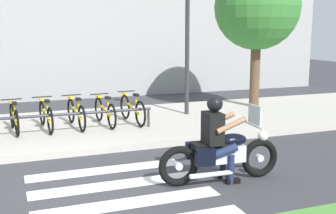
{
  "coord_description": "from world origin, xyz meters",
  "views": [
    {
      "loc": [
        -0.76,
        -6.52,
        2.5
      ],
      "look_at": [
        2.51,
        2.08,
        0.84
      ],
      "focal_mm": 45.62,
      "sensor_mm": 36.0,
      "label": 1
    }
  ],
  "objects_px": {
    "rider": "(217,133)",
    "street_lamp": "(187,36)",
    "bicycle_3": "(14,118)",
    "bicycle_4": "(46,115)",
    "bicycle_7": "(132,109)",
    "tree_near_rack": "(257,8)",
    "bicycle_5": "(76,113)",
    "bicycle_6": "(105,111)",
    "bike_rack": "(31,118)",
    "motorcycle": "(221,154)"
  },
  "relations": [
    {
      "from": "bicycle_3",
      "to": "bicycle_5",
      "type": "relative_size",
      "value": 0.92
    },
    {
      "from": "bicycle_6",
      "to": "bike_rack",
      "type": "relative_size",
      "value": 0.3
    },
    {
      "from": "bicycle_3",
      "to": "street_lamp",
      "type": "xyz_separation_m",
      "value": [
        4.63,
        0.6,
        1.85
      ]
    },
    {
      "from": "rider",
      "to": "street_lamp",
      "type": "distance_m",
      "value": 5.33
    },
    {
      "from": "motorcycle",
      "to": "bicycle_4",
      "type": "xyz_separation_m",
      "value": [
        -2.44,
        4.27,
        0.03
      ]
    },
    {
      "from": "bicycle_3",
      "to": "bicycle_4",
      "type": "relative_size",
      "value": 0.93
    },
    {
      "from": "tree_near_rack",
      "to": "bicycle_7",
      "type": "bearing_deg",
      "value": -166.66
    },
    {
      "from": "motorcycle",
      "to": "bicycle_7",
      "type": "bearing_deg",
      "value": 93.97
    },
    {
      "from": "bike_rack",
      "to": "tree_near_rack",
      "type": "xyz_separation_m",
      "value": [
        6.73,
        1.56,
        2.59
      ]
    },
    {
      "from": "bicycle_7",
      "to": "bicycle_5",
      "type": "bearing_deg",
      "value": 179.98
    },
    {
      "from": "rider",
      "to": "bike_rack",
      "type": "height_order",
      "value": "rider"
    },
    {
      "from": "bicycle_4",
      "to": "bike_rack",
      "type": "xyz_separation_m",
      "value": [
        -0.36,
        -0.55,
        0.08
      ]
    },
    {
      "from": "bike_rack",
      "to": "tree_near_rack",
      "type": "distance_m",
      "value": 7.38
    },
    {
      "from": "rider",
      "to": "bicycle_4",
      "type": "distance_m",
      "value": 4.88
    },
    {
      "from": "bike_rack",
      "to": "bicycle_6",
      "type": "bearing_deg",
      "value": 17.29
    },
    {
      "from": "rider",
      "to": "bicycle_4",
      "type": "relative_size",
      "value": 0.86
    },
    {
      "from": "rider",
      "to": "bicycle_4",
      "type": "bearing_deg",
      "value": 118.96
    },
    {
      "from": "rider",
      "to": "bicycle_6",
      "type": "relative_size",
      "value": 0.86
    },
    {
      "from": "bicycle_7",
      "to": "street_lamp",
      "type": "xyz_separation_m",
      "value": [
        1.78,
        0.61,
        1.83
      ]
    },
    {
      "from": "bicycle_6",
      "to": "motorcycle",
      "type": "bearing_deg",
      "value": -76.7
    },
    {
      "from": "rider",
      "to": "street_lamp",
      "type": "bearing_deg",
      "value": 72.28
    },
    {
      "from": "rider",
      "to": "bike_rack",
      "type": "distance_m",
      "value": 4.6
    },
    {
      "from": "motorcycle",
      "to": "tree_near_rack",
      "type": "distance_m",
      "value": 7.12
    },
    {
      "from": "bicycle_6",
      "to": "tree_near_rack",
      "type": "height_order",
      "value": "tree_near_rack"
    },
    {
      "from": "bicycle_3",
      "to": "bike_rack",
      "type": "distance_m",
      "value": 0.66
    },
    {
      "from": "bicycle_3",
      "to": "street_lamp",
      "type": "distance_m",
      "value": 5.02
    },
    {
      "from": "bicycle_6",
      "to": "street_lamp",
      "type": "height_order",
      "value": "street_lamp"
    },
    {
      "from": "motorcycle",
      "to": "street_lamp",
      "type": "distance_m",
      "value": 5.43
    },
    {
      "from": "bicycle_5",
      "to": "motorcycle",
      "type": "bearing_deg",
      "value": -68.03
    },
    {
      "from": "bicycle_5",
      "to": "bicycle_6",
      "type": "relative_size",
      "value": 1.02
    },
    {
      "from": "bicycle_3",
      "to": "tree_near_rack",
      "type": "bearing_deg",
      "value": 8.07
    },
    {
      "from": "motorcycle",
      "to": "tree_near_rack",
      "type": "relative_size",
      "value": 0.48
    },
    {
      "from": "bike_rack",
      "to": "bicycle_5",
      "type": "bearing_deg",
      "value": 27.41
    },
    {
      "from": "bicycle_7",
      "to": "street_lamp",
      "type": "distance_m",
      "value": 2.62
    },
    {
      "from": "bicycle_3",
      "to": "bicycle_7",
      "type": "height_order",
      "value": "bicycle_7"
    },
    {
      "from": "rider",
      "to": "bicycle_6",
      "type": "distance_m",
      "value": 4.38
    },
    {
      "from": "motorcycle",
      "to": "tree_near_rack",
      "type": "height_order",
      "value": "tree_near_rack"
    },
    {
      "from": "bicycle_4",
      "to": "bike_rack",
      "type": "height_order",
      "value": "bicycle_4"
    },
    {
      "from": "bicycle_3",
      "to": "bicycle_7",
      "type": "distance_m",
      "value": 2.85
    },
    {
      "from": "bicycle_5",
      "to": "bicycle_6",
      "type": "bearing_deg",
      "value": 0.01
    },
    {
      "from": "bike_rack",
      "to": "tree_near_rack",
      "type": "height_order",
      "value": "tree_near_rack"
    },
    {
      "from": "bicycle_4",
      "to": "bicycle_7",
      "type": "height_order",
      "value": "bicycle_7"
    },
    {
      "from": "bicycle_7",
      "to": "tree_near_rack",
      "type": "xyz_separation_m",
      "value": [
        4.24,
        1.01,
        2.66
      ]
    },
    {
      "from": "motorcycle",
      "to": "bike_rack",
      "type": "distance_m",
      "value": 4.65
    },
    {
      "from": "bicycle_5",
      "to": "bicycle_7",
      "type": "distance_m",
      "value": 1.43
    },
    {
      "from": "bicycle_3",
      "to": "bike_rack",
      "type": "bearing_deg",
      "value": -57.23
    },
    {
      "from": "bicycle_4",
      "to": "bicycle_6",
      "type": "height_order",
      "value": "bicycle_4"
    },
    {
      "from": "rider",
      "to": "bicycle_4",
      "type": "xyz_separation_m",
      "value": [
        -2.36,
        4.26,
        -0.34
      ]
    },
    {
      "from": "bicycle_3",
      "to": "bicycle_6",
      "type": "relative_size",
      "value": 0.94
    },
    {
      "from": "bicycle_3",
      "to": "bicycle_7",
      "type": "relative_size",
      "value": 0.91
    }
  ]
}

